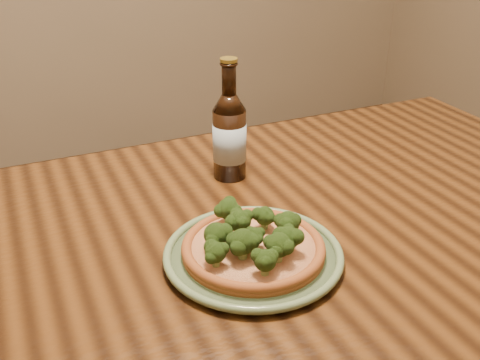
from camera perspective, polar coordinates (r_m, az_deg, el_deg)
name	(u,v)px	position (r m, az deg, el deg)	size (l,w,h in m)	color
table	(253,269)	(1.08, 1.28, -9.08)	(1.60, 0.90, 0.75)	#45260E
plate	(253,254)	(0.94, 1.35, -7.58)	(0.30, 0.30, 0.02)	#607752
pizza	(253,245)	(0.93, 1.35, -6.59)	(0.24, 0.24, 0.07)	brown
beer_bottle	(229,135)	(1.17, -1.08, 4.59)	(0.07, 0.07, 0.26)	black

